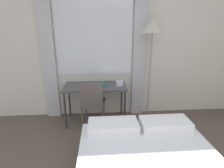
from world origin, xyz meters
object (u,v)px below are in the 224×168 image
Objects in this scene: telephone at (120,83)px; book at (101,84)px; standing_lamp at (153,32)px; desk_chair at (93,102)px; desk at (95,89)px.

telephone reaches higher than book.
standing_lamp is 1.28m from book.
desk_chair is 1.56m from standing_lamp.
standing_lamp is at bearing 19.57° from desk_chair.
desk_chair is 0.46× the size of standing_lamp.
telephone is (0.45, -0.02, 0.11)m from desk.
standing_lamp is (1.00, -0.01, 1.00)m from desk.
desk is at bearing 179.25° from standing_lamp.
desk is at bearing -155.11° from book.
desk_chair is 6.37× the size of telephone.
book reaches higher than desk.
desk is 4.59× the size of book.
desk_chair reaches higher than telephone.
desk_chair reaches higher than book.
desk is 1.41m from standing_lamp.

